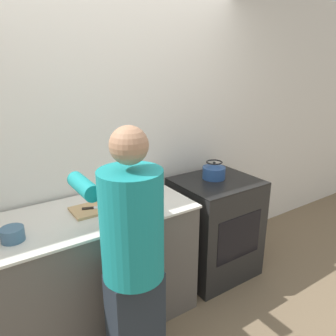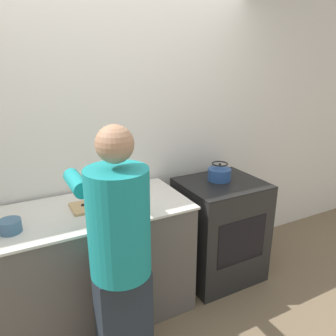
{
  "view_description": "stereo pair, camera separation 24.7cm",
  "coord_description": "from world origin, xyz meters",
  "px_view_note": "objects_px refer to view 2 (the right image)",
  "views": [
    {
      "loc": [
        -1.07,
        -1.71,
        1.95
      ],
      "look_at": [
        0.23,
        0.24,
        1.17
      ],
      "focal_mm": 35.0,
      "sensor_mm": 36.0,
      "label": 1
    },
    {
      "loc": [
        -0.86,
        -1.83,
        1.95
      ],
      "look_at": [
        0.23,
        0.24,
        1.17
      ],
      "focal_mm": 35.0,
      "sensor_mm": 36.0,
      "label": 2
    }
  ],
  "objects_px": {
    "knife": "(95,204)",
    "bowl_prep": "(10,226)",
    "kettle": "(219,173)",
    "oven": "(220,230)",
    "person": "(120,253)",
    "cutting_board": "(97,205)"
  },
  "relations": [
    {
      "from": "kettle",
      "to": "bowl_prep",
      "type": "xyz_separation_m",
      "value": [
        -1.7,
        -0.13,
        -0.04
      ]
    },
    {
      "from": "oven",
      "to": "cutting_board",
      "type": "distance_m",
      "value": 1.2
    },
    {
      "from": "cutting_board",
      "to": "bowl_prep",
      "type": "height_order",
      "value": "bowl_prep"
    },
    {
      "from": "oven",
      "to": "person",
      "type": "distance_m",
      "value": 1.34
    },
    {
      "from": "kettle",
      "to": "bowl_prep",
      "type": "bearing_deg",
      "value": -175.59
    },
    {
      "from": "person",
      "to": "cutting_board",
      "type": "height_order",
      "value": "person"
    },
    {
      "from": "person",
      "to": "kettle",
      "type": "distance_m",
      "value": 1.31
    },
    {
      "from": "oven",
      "to": "person",
      "type": "relative_size",
      "value": 0.57
    },
    {
      "from": "kettle",
      "to": "person",
      "type": "bearing_deg",
      "value": -152.06
    },
    {
      "from": "knife",
      "to": "bowl_prep",
      "type": "bearing_deg",
      "value": -147.74
    },
    {
      "from": "oven",
      "to": "bowl_prep",
      "type": "relative_size",
      "value": 6.8
    },
    {
      "from": "person",
      "to": "bowl_prep",
      "type": "height_order",
      "value": "person"
    },
    {
      "from": "knife",
      "to": "cutting_board",
      "type": "bearing_deg",
      "value": 66.84
    },
    {
      "from": "oven",
      "to": "bowl_prep",
      "type": "distance_m",
      "value": 1.76
    },
    {
      "from": "cutting_board",
      "to": "kettle",
      "type": "bearing_deg",
      "value": 0.09
    },
    {
      "from": "person",
      "to": "bowl_prep",
      "type": "relative_size",
      "value": 11.95
    },
    {
      "from": "kettle",
      "to": "knife",
      "type": "bearing_deg",
      "value": -179.14
    },
    {
      "from": "oven",
      "to": "bowl_prep",
      "type": "height_order",
      "value": "bowl_prep"
    },
    {
      "from": "oven",
      "to": "kettle",
      "type": "distance_m",
      "value": 0.54
    },
    {
      "from": "oven",
      "to": "kettle",
      "type": "relative_size",
      "value": 4.56
    },
    {
      "from": "bowl_prep",
      "to": "knife",
      "type": "bearing_deg",
      "value": 11.27
    },
    {
      "from": "oven",
      "to": "person",
      "type": "xyz_separation_m",
      "value": [
        -1.15,
        -0.56,
        0.42
      ]
    }
  ]
}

